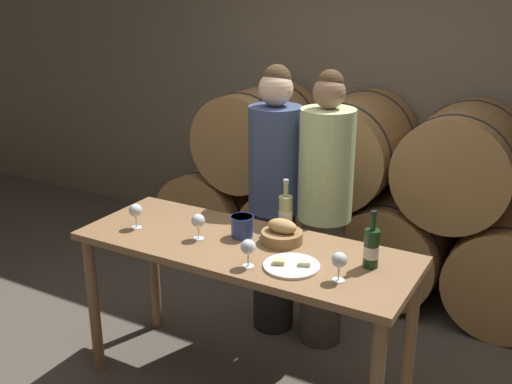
% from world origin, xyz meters
% --- Properties ---
extents(stone_wall_back, '(10.00, 0.12, 3.20)m').
position_xyz_m(stone_wall_back, '(0.00, 2.12, 1.60)').
color(stone_wall_back, '#7F705B').
rests_on(stone_wall_back, ground_plane).
extents(barrel_stack, '(3.10, 0.86, 1.44)m').
position_xyz_m(barrel_stack, '(-0.00, 1.58, 0.66)').
color(barrel_stack, '#A87A47').
rests_on(barrel_stack, ground_plane).
extents(tasting_table, '(1.81, 0.67, 0.90)m').
position_xyz_m(tasting_table, '(0.00, 0.00, 0.78)').
color(tasting_table, olive).
rests_on(tasting_table, ground_plane).
extents(person_left, '(0.33, 0.33, 1.75)m').
position_xyz_m(person_left, '(-0.17, 0.68, 0.90)').
color(person_left, '#232326').
rests_on(person_left, ground_plane).
extents(person_right, '(0.33, 0.33, 1.74)m').
position_xyz_m(person_right, '(0.17, 0.67, 0.89)').
color(person_right, '#4C4238').
rests_on(person_right, ground_plane).
extents(wine_bottle_red, '(0.08, 0.08, 0.29)m').
position_xyz_m(wine_bottle_red, '(0.67, 0.08, 1.00)').
color(wine_bottle_red, '#193819').
rests_on(wine_bottle_red, tasting_table).
extents(wine_bottle_white, '(0.08, 0.08, 0.29)m').
position_xyz_m(wine_bottle_white, '(0.10, 0.29, 1.00)').
color(wine_bottle_white, '#ADBC7F').
rests_on(wine_bottle_white, tasting_table).
extents(blue_crock, '(0.13, 0.13, 0.12)m').
position_xyz_m(blue_crock, '(-0.06, 0.08, 0.96)').
color(blue_crock, navy).
rests_on(blue_crock, tasting_table).
extents(bread_basket, '(0.22, 0.22, 0.13)m').
position_xyz_m(bread_basket, '(0.16, 0.12, 0.95)').
color(bread_basket, olive).
rests_on(bread_basket, tasting_table).
extents(cheese_plate, '(0.28, 0.28, 0.04)m').
position_xyz_m(cheese_plate, '(0.34, -0.12, 0.91)').
color(cheese_plate, white).
rests_on(cheese_plate, tasting_table).
extents(wine_glass_far_left, '(0.07, 0.07, 0.14)m').
position_xyz_m(wine_glass_far_left, '(-0.63, -0.10, 1.00)').
color(wine_glass_far_left, white).
rests_on(wine_glass_far_left, tasting_table).
extents(wine_glass_left, '(0.07, 0.07, 0.14)m').
position_xyz_m(wine_glass_left, '(-0.25, -0.06, 1.00)').
color(wine_glass_left, white).
rests_on(wine_glass_left, tasting_table).
extents(wine_glass_center, '(0.07, 0.07, 0.14)m').
position_xyz_m(wine_glass_center, '(0.15, -0.21, 1.00)').
color(wine_glass_center, white).
rests_on(wine_glass_center, tasting_table).
extents(wine_glass_right, '(0.07, 0.07, 0.14)m').
position_xyz_m(wine_glass_right, '(0.59, -0.13, 1.00)').
color(wine_glass_right, white).
rests_on(wine_glass_right, tasting_table).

